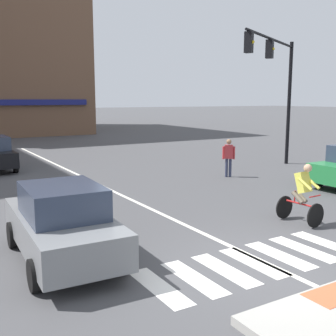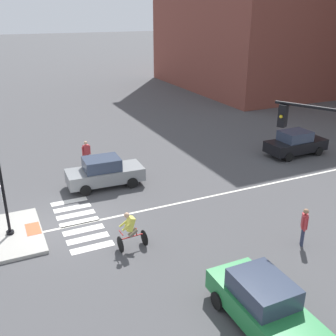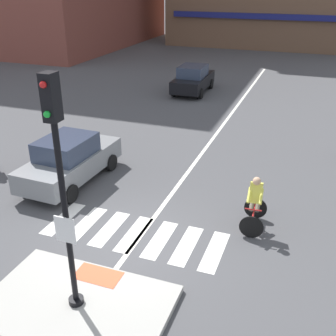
# 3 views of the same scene
# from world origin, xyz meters

# --- Properties ---
(ground_plane) EXTENTS (300.00, 300.00, 0.00)m
(ground_plane) POSITION_xyz_m (0.00, 0.00, 0.00)
(ground_plane) COLOR #474749
(traffic_island) EXTENTS (3.98, 2.57, 0.15)m
(traffic_island) POSITION_xyz_m (0.00, -2.55, 0.07)
(traffic_island) COLOR #A3A099
(traffic_island) RESTS_ON ground
(tactile_pad_front) EXTENTS (1.10, 0.60, 0.01)m
(tactile_pad_front) POSITION_xyz_m (0.00, -1.62, 0.15)
(tactile_pad_front) COLOR #DB5B38
(tactile_pad_front) RESTS_ON traffic_island
(signal_pole) EXTENTS (0.44, 0.38, 4.91)m
(signal_pole) POSITION_xyz_m (0.00, -2.56, 3.10)
(signal_pole) COLOR black
(signal_pole) RESTS_ON traffic_island
(crosswalk_stripe_a) EXTENTS (0.44, 1.80, 0.01)m
(crosswalk_stripe_a) POSITION_xyz_m (-2.29, 0.41, 0.00)
(crosswalk_stripe_a) COLOR silver
(crosswalk_stripe_a) RESTS_ON ground
(crosswalk_stripe_b) EXTENTS (0.44, 1.80, 0.01)m
(crosswalk_stripe_b) POSITION_xyz_m (-1.53, 0.41, 0.00)
(crosswalk_stripe_b) COLOR silver
(crosswalk_stripe_b) RESTS_ON ground
(crosswalk_stripe_c) EXTENTS (0.44, 1.80, 0.01)m
(crosswalk_stripe_c) POSITION_xyz_m (-0.76, 0.41, 0.00)
(crosswalk_stripe_c) COLOR silver
(crosswalk_stripe_c) RESTS_ON ground
(crosswalk_stripe_d) EXTENTS (0.44, 1.80, 0.01)m
(crosswalk_stripe_d) POSITION_xyz_m (0.00, 0.41, 0.00)
(crosswalk_stripe_d) COLOR silver
(crosswalk_stripe_d) RESTS_ON ground
(crosswalk_stripe_e) EXTENTS (0.44, 1.80, 0.01)m
(crosswalk_stripe_e) POSITION_xyz_m (0.76, 0.41, 0.00)
(crosswalk_stripe_e) COLOR silver
(crosswalk_stripe_e) RESTS_ON ground
(crosswalk_stripe_f) EXTENTS (0.44, 1.80, 0.01)m
(crosswalk_stripe_f) POSITION_xyz_m (1.53, 0.41, 0.00)
(crosswalk_stripe_f) COLOR silver
(crosswalk_stripe_f) RESTS_ON ground
(crosswalk_stripe_g) EXTENTS (0.44, 1.80, 0.01)m
(crosswalk_stripe_g) POSITION_xyz_m (2.29, 0.41, 0.00)
(crosswalk_stripe_g) COLOR silver
(crosswalk_stripe_g) RESTS_ON ground
(lane_centre_line) EXTENTS (0.14, 28.00, 0.01)m
(lane_centre_line) POSITION_xyz_m (0.20, 10.00, 0.00)
(lane_centre_line) COLOR silver
(lane_centre_line) RESTS_ON ground
(car_black_westbound_distant) EXTENTS (1.91, 4.13, 1.64)m
(car_black_westbound_distant) POSITION_xyz_m (-2.94, 15.50, 0.81)
(car_black_westbound_distant) COLOR black
(car_black_westbound_distant) RESTS_ON ground
(car_grey_westbound_near) EXTENTS (1.97, 4.16, 1.64)m
(car_grey_westbound_near) POSITION_xyz_m (-3.38, 2.61, 0.81)
(car_grey_westbound_near) COLOR slate
(car_grey_westbound_near) RESTS_ON ground
(cyclist) EXTENTS (0.72, 1.12, 1.68)m
(cyclist) POSITION_xyz_m (3.02, 1.83, 0.87)
(cyclist) COLOR black
(cyclist) RESTS_ON ground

